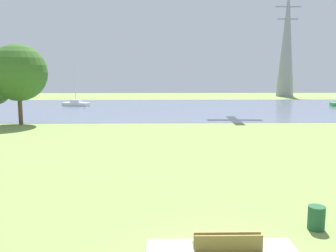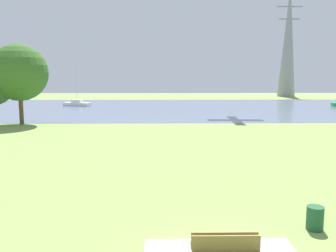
{
  "view_description": "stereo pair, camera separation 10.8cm",
  "coord_description": "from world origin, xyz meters",
  "views": [
    {
      "loc": [
        -1.77,
        -8.91,
        5.1
      ],
      "look_at": [
        -1.28,
        14.65,
        1.83
      ],
      "focal_mm": 38.26,
      "sensor_mm": 36.0,
      "label": 1
    },
    {
      "loc": [
        -1.66,
        -8.91,
        5.1
      ],
      "look_at": [
        -1.28,
        14.65,
        1.83
      ],
      "focal_mm": 38.26,
      "sensor_mm": 36.0,
      "label": 2
    }
  ],
  "objects": [
    {
      "name": "electricity_pylon",
      "position": [
        30.34,
        83.31,
        14.03
      ],
      "size": [
        6.4,
        4.4,
        28.04
      ],
      "color": "gray",
      "rests_on": "ground"
    },
    {
      "name": "bench_facing_water",
      "position": [
        0.0,
        0.27,
        0.47
      ],
      "size": [
        1.8,
        0.48,
        0.89
      ],
      "color": "tan",
      "rests_on": "concrete_pad"
    },
    {
      "name": "sailboat_white",
      "position": [
        -16.46,
        53.35,
        0.47
      ],
      "size": [
        5.02,
        3.03,
        7.39
      ],
      "color": "white",
      "rests_on": "water_surface"
    },
    {
      "name": "water_surface",
      "position": [
        0.0,
        50.0,
        0.01
      ],
      "size": [
        140.0,
        40.0,
        0.02
      ],
      "primitive_type": "cube",
      "color": "slate",
      "rests_on": "ground"
    },
    {
      "name": "tree_east_far",
      "position": [
        -16.77,
        29.47,
        5.49
      ],
      "size": [
        6.0,
        6.0,
        8.5
      ],
      "color": "brown",
      "rests_on": "ground"
    },
    {
      "name": "ground_plane",
      "position": [
        0.0,
        22.0,
        0.0
      ],
      "size": [
        160.0,
        160.0,
        0.0
      ],
      "primitive_type": "plane",
      "color": "#7F994C"
    },
    {
      "name": "litter_bin",
      "position": [
        3.45,
        2.44,
        0.4
      ],
      "size": [
        0.56,
        0.56,
        0.8
      ],
      "primitive_type": "cylinder",
      "color": "#1E512D",
      "rests_on": "ground"
    }
  ]
}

